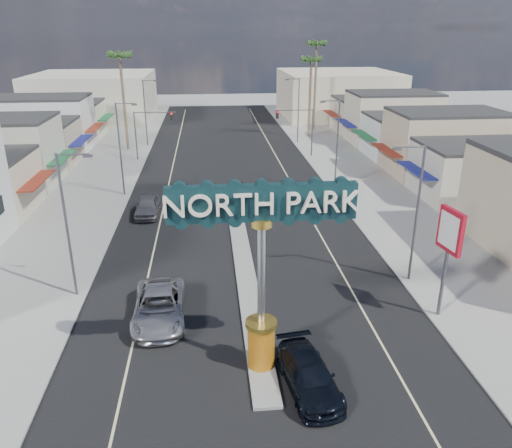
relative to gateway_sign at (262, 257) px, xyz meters
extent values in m
plane|color=gray|center=(0.00, 28.02, -5.93)|extent=(160.00, 160.00, 0.00)
cube|color=black|center=(0.00, 28.02, -5.92)|extent=(20.00, 120.00, 0.01)
cube|color=gray|center=(0.00, 12.02, -5.85)|extent=(1.30, 30.00, 0.16)
cube|color=gray|center=(-14.00, 28.02, -5.87)|extent=(8.00, 120.00, 0.12)
cube|color=gray|center=(14.00, 28.02, -5.87)|extent=(8.00, 120.00, 0.12)
cube|color=beige|center=(-24.00, 41.02, -2.93)|extent=(12.00, 42.00, 6.00)
cube|color=#B7B29E|center=(24.00, 41.02, -2.93)|extent=(12.00, 42.00, 6.00)
cube|color=#B7B29E|center=(-22.00, 73.02, -1.93)|extent=(20.00, 20.00, 8.00)
cube|color=beige|center=(22.00, 73.02, -1.93)|extent=(20.00, 20.00, 8.00)
cylinder|color=#B24A0D|center=(0.00, 0.02, -4.67)|extent=(1.30, 1.30, 2.20)
cylinder|color=gold|center=(0.00, 0.02, -3.44)|extent=(1.50, 1.50, 0.25)
cylinder|color=#B7B7BC|center=(0.00, 0.02, -0.92)|extent=(0.36, 0.36, 4.80)
cylinder|color=gold|center=(0.00, 0.02, 1.66)|extent=(0.90, 0.90, 0.35)
cube|color=black|center=(0.00, 0.02, 2.58)|extent=(8.20, 0.50, 1.60)
cylinder|color=#47474C|center=(-11.00, 42.02, -2.93)|extent=(0.18, 0.18, 6.00)
cylinder|color=#47474C|center=(-8.50, 42.02, -0.03)|extent=(5.00, 0.12, 0.12)
cube|color=black|center=(-6.50, 42.02, -0.53)|extent=(0.32, 0.32, 1.00)
sphere|color=red|center=(-6.50, 41.84, -0.21)|extent=(0.22, 0.22, 0.22)
cylinder|color=#47474C|center=(11.00, 42.02, -2.93)|extent=(0.18, 0.18, 6.00)
cylinder|color=#47474C|center=(8.50, 42.02, -0.03)|extent=(5.00, 0.12, 0.12)
cube|color=black|center=(6.50, 42.02, -0.53)|extent=(0.32, 0.32, 1.00)
sphere|color=red|center=(6.50, 41.84, -0.21)|extent=(0.22, 0.22, 0.22)
cylinder|color=#47474C|center=(-10.60, 8.02, -1.43)|extent=(0.16, 0.16, 9.00)
cylinder|color=#47474C|center=(-9.70, 8.02, 2.97)|extent=(1.80, 0.10, 0.10)
cube|color=#47474C|center=(-8.90, 8.02, 2.87)|extent=(0.50, 0.22, 0.15)
cylinder|color=#47474C|center=(-10.60, 28.02, -1.43)|extent=(0.16, 0.16, 9.00)
cylinder|color=#47474C|center=(-9.70, 28.02, 2.97)|extent=(1.80, 0.10, 0.10)
cube|color=#47474C|center=(-8.90, 28.02, 2.87)|extent=(0.50, 0.22, 0.15)
cylinder|color=#47474C|center=(-10.60, 50.02, -1.43)|extent=(0.16, 0.16, 9.00)
cylinder|color=#47474C|center=(-9.70, 50.02, 2.97)|extent=(1.80, 0.10, 0.10)
cube|color=#47474C|center=(-8.90, 50.02, 2.87)|extent=(0.50, 0.22, 0.15)
cylinder|color=#47474C|center=(10.60, 8.02, -1.43)|extent=(0.16, 0.16, 9.00)
cylinder|color=#47474C|center=(9.70, 8.02, 2.97)|extent=(1.80, 0.10, 0.10)
cube|color=#47474C|center=(8.90, 8.02, 2.87)|extent=(0.50, 0.22, 0.15)
cylinder|color=#47474C|center=(10.60, 28.02, -1.43)|extent=(0.16, 0.16, 9.00)
cylinder|color=#47474C|center=(9.70, 28.02, 2.97)|extent=(1.80, 0.10, 0.10)
cube|color=#47474C|center=(8.90, 28.02, 2.87)|extent=(0.50, 0.22, 0.15)
cylinder|color=#47474C|center=(10.60, 50.02, -1.43)|extent=(0.16, 0.16, 9.00)
cylinder|color=#47474C|center=(9.70, 50.02, 2.97)|extent=(1.80, 0.10, 0.10)
cube|color=#47474C|center=(8.90, 50.02, 2.87)|extent=(0.50, 0.22, 0.15)
cylinder|color=brown|center=(-13.00, 48.02, 0.07)|extent=(0.36, 0.36, 12.00)
cylinder|color=brown|center=(13.00, 54.02, -0.43)|extent=(0.36, 0.36, 11.00)
cylinder|color=brown|center=(15.00, 60.02, 0.57)|extent=(0.36, 0.36, 13.00)
imported|color=#A7A7AC|center=(-5.27, 4.83, -5.07)|extent=(3.02, 6.23, 1.71)
imported|color=black|center=(2.00, -1.76, -5.19)|extent=(2.75, 5.33, 1.48)
imported|color=slate|center=(-7.70, 22.15, -5.09)|extent=(2.02, 4.93, 1.67)
imported|color=white|center=(7.70, 22.05, -5.04)|extent=(2.20, 5.47, 1.77)
cylinder|color=#47474C|center=(10.62, 3.66, -3.81)|extent=(0.20, 0.20, 3.99)
cube|color=maroon|center=(10.62, 3.66, -0.63)|extent=(0.54, 2.01, 2.39)
cube|color=white|center=(10.49, 3.64, -0.63)|extent=(0.26, 1.58, 1.89)
camera|label=1|loc=(-2.19, -19.97, 9.53)|focal=35.00mm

